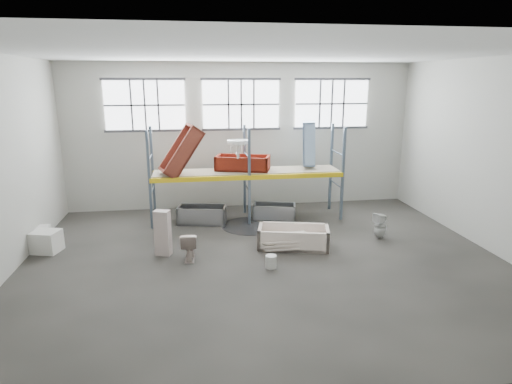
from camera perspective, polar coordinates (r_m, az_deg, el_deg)
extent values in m
cube|color=#4C4842|center=(10.95, 1.17, -9.35)|extent=(12.00, 10.00, 0.10)
cube|color=silver|center=(10.02, 1.33, 18.36)|extent=(12.00, 10.00, 0.10)
cube|color=#B5B4A7|center=(15.12, -2.00, 7.42)|extent=(12.00, 0.10, 5.00)
cube|color=#B7B6A9|center=(5.44, 10.28, -6.05)|extent=(12.00, 0.10, 5.00)
cube|color=#BAB9AD|center=(12.68, 29.39, 4.14)|extent=(0.10, 10.00, 5.00)
cube|color=white|center=(14.90, -14.55, 11.11)|extent=(2.60, 0.04, 1.60)
cube|color=white|center=(14.92, -1.99, 11.56)|extent=(2.60, 0.04, 1.60)
cube|color=white|center=(15.61, 10.01, 11.49)|extent=(2.60, 0.04, 1.60)
cube|color=slate|center=(13.15, -13.97, 1.46)|extent=(0.08, 0.08, 3.00)
cube|color=slate|center=(14.32, -13.55, 2.54)|extent=(0.08, 0.08, 3.00)
cube|color=slate|center=(13.19, -0.90, 1.94)|extent=(0.08, 0.08, 3.00)
cube|color=slate|center=(14.36, -1.53, 2.98)|extent=(0.08, 0.08, 3.00)
cube|color=slate|center=(13.90, 11.47, 2.30)|extent=(0.08, 0.08, 3.00)
cube|color=slate|center=(15.01, 9.93, 3.28)|extent=(0.08, 0.08, 3.00)
cube|color=yellow|center=(13.19, -0.90, 1.94)|extent=(6.00, 0.10, 0.14)
cube|color=yellow|center=(14.36, -1.53, 2.98)|extent=(6.00, 0.10, 0.14)
cube|color=gray|center=(13.76, -1.23, 2.81)|extent=(5.90, 1.10, 0.03)
cylinder|color=black|center=(13.41, -0.76, -4.50)|extent=(1.80, 1.80, 0.00)
cube|color=beige|center=(11.57, 5.58, -6.30)|extent=(0.45, 0.25, 0.41)
imported|color=#C2B3A2|center=(11.51, 1.76, -6.99)|extent=(0.58, 0.58, 0.17)
imported|color=beige|center=(11.01, -8.88, -7.04)|extent=(0.44, 0.73, 0.73)
cube|color=#C3ACA7|center=(11.32, -12.29, -5.34)|extent=(0.44, 0.36, 1.19)
imported|color=silver|center=(12.77, 16.20, -4.33)|extent=(0.43, 0.43, 0.75)
imported|color=white|center=(13.27, -2.41, 4.62)|extent=(0.70, 0.56, 0.59)
cylinder|color=beige|center=(10.49, 2.00, -9.23)|extent=(0.29, 0.29, 0.31)
cube|color=silver|center=(12.63, -26.09, -5.93)|extent=(0.79, 0.73, 0.57)
cube|color=beige|center=(13.24, -27.03, -5.29)|extent=(0.65, 0.65, 0.50)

